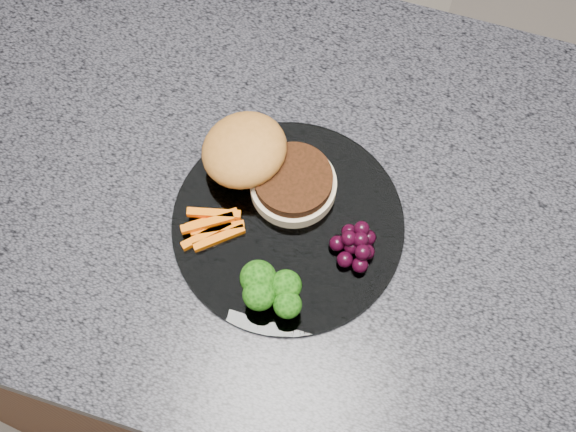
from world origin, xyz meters
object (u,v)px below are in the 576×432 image
Objects in this scene: burger at (262,164)px; plate at (288,224)px; island_cabinet at (357,331)px; grape_bunch at (356,245)px.

plate is at bearing -43.78° from burger.
island_cabinet is at bearing 20.86° from plate.
burger reaches higher than island_cabinet.
island_cabinet is 7.26× the size of burger.
plate is at bearing 174.30° from grape_bunch.
burger reaches higher than grape_bunch.
burger is 0.14m from grape_bunch.
island_cabinet is 0.52m from burger.
burger is 3.09× the size of grape_bunch.
burger is at bearing 132.68° from plate.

